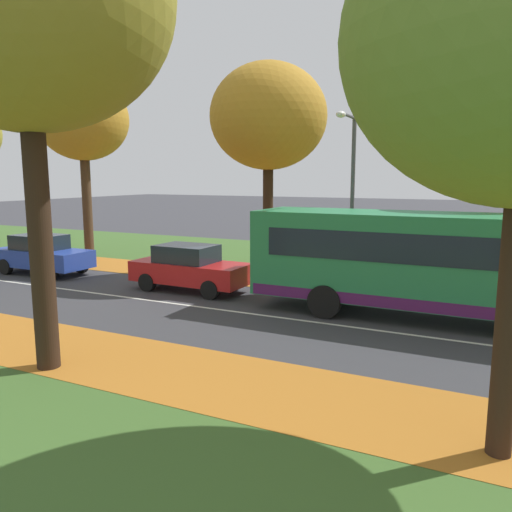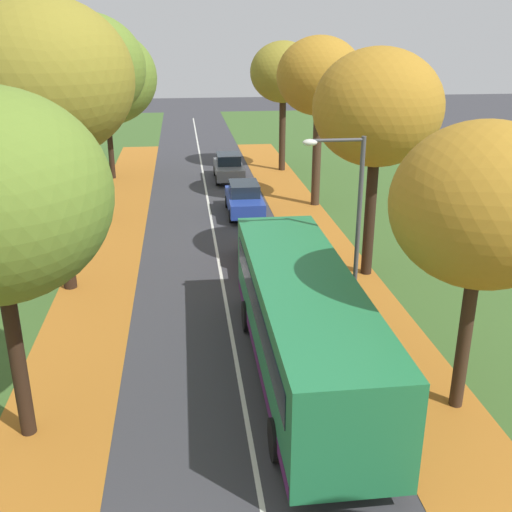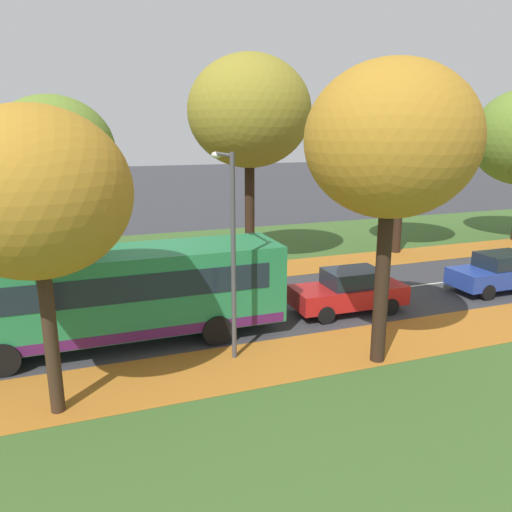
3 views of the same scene
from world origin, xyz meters
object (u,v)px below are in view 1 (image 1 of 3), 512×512
tree_right_mid (268,117)px  car_red_lead (190,268)px  streetlamp_right (350,184)px  bus (439,260)px  car_blue_following (42,254)px  tree_right_far (83,120)px

tree_right_mid → car_red_lead: 6.81m
tree_right_mid → streetlamp_right: size_ratio=1.40×
car_red_lead → bus: bearing=-90.5°
streetlamp_right → car_blue_following: streetlamp_right is taller
tree_right_far → bus: 17.93m
tree_right_mid → tree_right_far: size_ratio=0.97×
tree_right_mid → tree_right_far: 9.79m
tree_right_far → bus: bearing=-103.5°
bus → car_red_lead: bus is taller
tree_right_mid → bus: size_ratio=0.81×
tree_right_mid → car_red_lead: (-3.84, 1.28, -5.47)m
car_red_lead → car_blue_following: size_ratio=1.01×
tree_right_mid → tree_right_far: tree_right_far is taller
tree_right_far → bus: tree_right_far is taller
streetlamp_right → bus: (-1.96, -3.10, -2.04)m
tree_right_far → car_red_lead: 11.04m
tree_right_far → car_blue_following: tree_right_far is taller
streetlamp_right → tree_right_mid: bearing=63.3°
tree_right_far → car_blue_following: (-3.98, -1.29, -5.83)m
bus → car_red_lead: (0.08, 8.26, -0.89)m
car_blue_following → tree_right_mid: bearing=-65.5°
tree_right_mid → streetlamp_right: 5.04m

